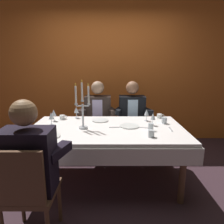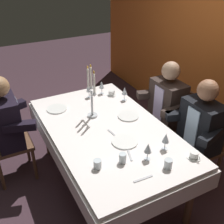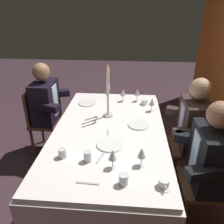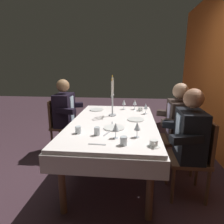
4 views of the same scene
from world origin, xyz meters
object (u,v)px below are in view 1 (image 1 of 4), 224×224
(dinner_plate_2, at_px, (129,126))
(water_tumbler_0, at_px, (164,120))
(dinner_plate_0, at_px, (49,136))
(seated_diner_1, at_px, (98,112))
(seated_diner_2, at_px, (131,112))
(dining_table, at_px, (106,136))
(wine_glass_4, at_px, (51,116))
(water_tumbler_1, at_px, (151,133))
(candelabra, at_px, (82,109))
(coffee_cup_1, at_px, (159,116))
(wine_glass_2, at_px, (53,113))
(coffee_cup_0, at_px, (62,117))
(wine_glass_0, at_px, (146,113))
(wine_glass_1, at_px, (76,110))
(seated_diner_0, at_px, (27,161))
(wine_glass_3, at_px, (152,117))
(dinner_plate_1, at_px, (100,120))
(water_tumbler_2, at_px, (150,127))

(dinner_plate_2, bearing_deg, water_tumbler_0, 15.87)
(dinner_plate_0, distance_m, seated_diner_1, 1.29)
(water_tumbler_0, height_order, seated_diner_2, seated_diner_2)
(dining_table, bearing_deg, wine_glass_4, 170.96)
(water_tumbler_0, relative_size, water_tumbler_1, 1.06)
(water_tumbler_1, bearing_deg, dining_table, 145.26)
(candelabra, height_order, water_tumbler_1, candelabra)
(dining_table, bearing_deg, coffee_cup_1, 30.67)
(dining_table, distance_m, seated_diner_2, 0.98)
(wine_glass_2, relative_size, coffee_cup_1, 1.24)
(water_tumbler_1, xyz_separation_m, coffee_cup_0, (-1.13, 0.72, -0.01))
(wine_glass_0, relative_size, wine_glass_1, 1.00)
(wine_glass_2, distance_m, seated_diner_0, 1.19)
(dinner_plate_2, height_order, wine_glass_2, wine_glass_2)
(dinner_plate_0, bearing_deg, dining_table, 28.56)
(dining_table, height_order, dinner_plate_2, dinner_plate_2)
(dinner_plate_0, bearing_deg, water_tumbler_1, -0.50)
(dinner_plate_2, relative_size, water_tumbler_0, 3.01)
(candelabra, height_order, coffee_cup_0, candelabra)
(coffee_cup_1, bearing_deg, wine_glass_0, -145.61)
(wine_glass_3, bearing_deg, wine_glass_1, 160.22)
(wine_glass_3, distance_m, water_tumbler_0, 0.20)
(coffee_cup_1, bearing_deg, water_tumbler_0, -90.63)
(dinner_plate_2, distance_m, water_tumbler_0, 0.49)
(dinner_plate_0, relative_size, wine_glass_3, 1.40)
(wine_glass_3, xyz_separation_m, seated_diner_2, (-0.19, 0.80, -0.12))
(dinner_plate_1, height_order, water_tumbler_2, water_tumbler_2)
(dinner_plate_2, xyz_separation_m, wine_glass_1, (-0.73, 0.42, 0.11))
(wine_glass_1, bearing_deg, water_tumbler_2, -30.76)
(wine_glass_0, distance_m, seated_diner_0, 1.67)
(wine_glass_4, bearing_deg, coffee_cup_1, 12.93)
(coffee_cup_1, bearing_deg, coffee_cup_0, -177.23)
(wine_glass_0, xyz_separation_m, seated_diner_1, (-0.71, 0.58, -0.12))
(dinner_plate_0, bearing_deg, dinner_plate_2, 22.43)
(dinner_plate_1, height_order, wine_glass_4, wine_glass_4)
(coffee_cup_0, height_order, coffee_cup_1, same)
(dinner_plate_1, relative_size, water_tumbler_1, 2.93)
(wine_glass_0, bearing_deg, coffee_cup_0, 176.05)
(dinner_plate_2, xyz_separation_m, seated_diner_0, (-0.90, -0.92, -0.01))
(coffee_cup_1, distance_m, seated_diner_2, 0.57)
(dinner_plate_0, distance_m, wine_glass_2, 0.64)
(wine_glass_0, xyz_separation_m, wine_glass_1, (-0.99, 0.15, 0.00))
(water_tumbler_0, bearing_deg, dinner_plate_2, -164.13)
(dining_table, distance_m, candelabra, 0.46)
(wine_glass_3, bearing_deg, wine_glass_2, 170.97)
(coffee_cup_1, bearing_deg, candelabra, -154.96)
(dinner_plate_1, height_order, coffee_cup_0, coffee_cup_0)
(wine_glass_0, relative_size, seated_diner_2, 0.13)
(dinner_plate_0, distance_m, dinner_plate_2, 0.96)
(wine_glass_3, height_order, water_tumbler_0, wine_glass_3)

